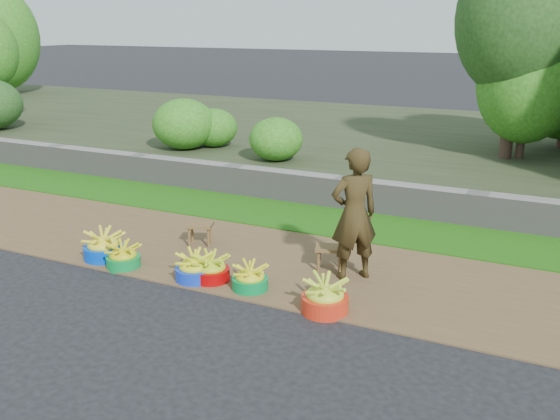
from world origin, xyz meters
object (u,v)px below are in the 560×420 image
at_px(stool_right, 330,251).
at_px(basin_c, 195,268).
at_px(basin_e, 250,279).
at_px(basin_d, 211,269).
at_px(basin_b, 123,257).
at_px(basin_f, 325,297).
at_px(stool_left, 200,228).
at_px(vendor_woman, 354,214).
at_px(basin_a, 104,247).

bearing_deg(stool_right, basin_c, -143.66).
bearing_deg(basin_e, basin_d, 177.33).
bearing_deg(stool_right, basin_e, -123.12).
xyz_separation_m(basin_b, basin_f, (2.91, -0.06, 0.03)).
height_order(basin_b, stool_left, stool_left).
distance_m(basin_b, vendor_woman, 3.12).
bearing_deg(basin_b, stool_right, 23.47).
distance_m(basin_f, vendor_woman, 1.25).
height_order(basin_c, stool_left, basin_c).
distance_m(basin_b, basin_e, 1.87).
bearing_deg(basin_a, basin_d, 0.13).
bearing_deg(basin_e, basin_b, -176.97).
distance_m(basin_d, basin_e, 0.58).
relative_size(basin_e, stool_left, 1.01).
height_order(basin_e, stool_left, stool_left).
bearing_deg(stool_left, basin_f, -26.46).
relative_size(basin_a, basin_f, 1.02).
xyz_separation_m(basin_a, vendor_woman, (3.31, 0.86, 0.68)).
relative_size(basin_a, basin_e, 1.23).
bearing_deg(basin_b, basin_a, 164.37).
relative_size(basin_f, stool_left, 1.22).
bearing_deg(basin_b, stool_left, 68.03).
relative_size(basin_c, stool_right, 1.14).
bearing_deg(stool_left, basin_a, -131.09).
relative_size(basin_d, basin_e, 1.07).
bearing_deg(stool_right, basin_b, -156.53).
relative_size(basin_d, basin_f, 0.89).
xyz_separation_m(basin_d, stool_left, (-0.82, 1.03, 0.12)).
xyz_separation_m(basin_a, basin_e, (2.30, -0.02, -0.03)).
xyz_separation_m(basin_a, stool_left, (0.90, 1.03, 0.09)).
bearing_deg(basin_d, vendor_woman, 28.37).
height_order(basin_a, basin_c, basin_a).
relative_size(basin_e, basin_f, 0.83).
xyz_separation_m(basin_a, basin_f, (3.35, -0.18, -0.00)).
bearing_deg(basin_b, basin_c, 2.56).
relative_size(basin_b, stool_right, 1.05).
distance_m(basin_e, stool_right, 1.19).
bearing_deg(stool_left, stool_right, -1.81).
xyz_separation_m(basin_e, stool_right, (0.65, 0.99, 0.13)).
height_order(basin_f, vendor_woman, vendor_woman).
bearing_deg(basin_a, stool_right, 18.20).
height_order(basin_e, vendor_woman, vendor_woman).
height_order(basin_c, basin_f, basin_f).
height_order(basin_f, stool_left, basin_f).
xyz_separation_m(basin_f, stool_left, (-2.45, 1.22, 0.10)).
distance_m(basin_d, stool_left, 1.32).
bearing_deg(vendor_woman, basin_f, 49.60).
distance_m(basin_b, basin_d, 1.30).
xyz_separation_m(basin_d, basin_e, (0.58, -0.03, -0.01)).
distance_m(stool_left, vendor_woman, 2.48).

